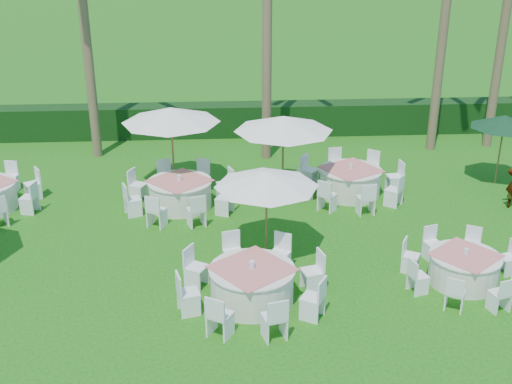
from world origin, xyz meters
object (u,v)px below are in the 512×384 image
banquet_table_f (350,181)px  umbrella_green (504,122)px  umbrella_d (283,123)px  umbrella_b (267,179)px  umbrella_c (171,115)px  banquet_table_b (252,284)px  banquet_table_c (464,268)px  banquet_table_e (180,193)px

banquet_table_f → umbrella_green: size_ratio=1.48×
banquet_table_f → umbrella_d: umbrella_d is taller
umbrella_b → umbrella_green: size_ratio=1.13×
umbrella_c → umbrella_green: bearing=-1.1°
banquet_table_b → umbrella_green: size_ratio=1.46×
umbrella_b → banquet_table_f: bearing=52.2°
umbrella_b → banquet_table_c: bearing=-20.1°
banquet_table_e → umbrella_d: bearing=8.8°
banquet_table_e → umbrella_c: size_ratio=1.07×
umbrella_d → umbrella_green: umbrella_d is taller
umbrella_b → umbrella_d: size_ratio=0.88×
umbrella_c → umbrella_b: bearing=-60.4°
umbrella_d → banquet_table_c: bearing=-54.6°
banquet_table_c → umbrella_d: size_ratio=0.97×
banquet_table_b → umbrella_green: umbrella_green is taller
umbrella_c → banquet_table_e: bearing=-79.6°
umbrella_b → banquet_table_b: bearing=-102.6°
umbrella_c → banquet_table_f: bearing=-8.3°
banquet_table_b → banquet_table_e: banquet_table_b is taller
banquet_table_c → umbrella_d: umbrella_d is taller
banquet_table_b → umbrella_b: 2.66m
umbrella_b → umbrella_c: size_ratio=0.85×
umbrella_d → umbrella_green: (6.81, 0.70, -0.28)m
banquet_table_c → banquet_table_f: bearing=106.8°
banquet_table_f → umbrella_c: umbrella_c is taller
banquet_table_f → umbrella_green: umbrella_green is taller
banquet_table_c → umbrella_b: bearing=159.9°
umbrella_b → umbrella_c: 5.06m
banquet_table_b → umbrella_d: size_ratio=1.13×
banquet_table_e → umbrella_green: umbrella_green is taller
banquet_table_e → umbrella_green: size_ratio=1.42×
umbrella_d → umbrella_b: bearing=-102.2°
banquet_table_b → banquet_table_c: bearing=5.6°
banquet_table_e → umbrella_green: 10.01m
banquet_table_c → umbrella_green: 6.83m
banquet_table_b → banquet_table_e: (-1.78, 5.12, -0.00)m
banquet_table_c → banquet_table_f: size_ratio=0.85×
banquet_table_f → umbrella_c: bearing=171.7°
banquet_table_c → umbrella_d: (-3.63, 5.11, 1.93)m
banquet_table_f → umbrella_b: umbrella_b is taller
umbrella_b → umbrella_c: umbrella_c is taller
banquet_table_e → umbrella_d: size_ratio=1.10×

